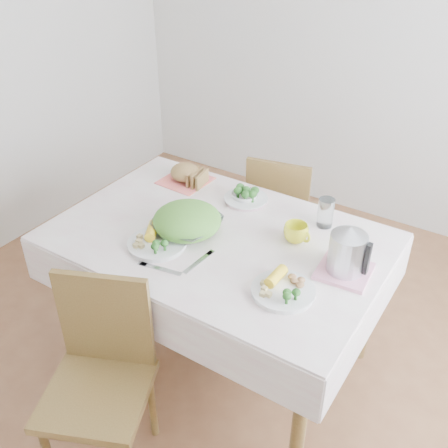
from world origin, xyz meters
The scene contains 19 objects.
floor centered at (0.00, 0.00, 0.00)m, with size 3.60×3.60×0.00m, color brown.
back_wall centered at (0.00, 1.80, 1.35)m, with size 3.60×3.60×0.00m, color silver.
dining_table centered at (0.00, 0.00, 0.38)m, with size 1.40×0.90×0.75m, color brown.
tablecloth centered at (0.00, 0.00, 0.76)m, with size 1.50×1.00×0.01m, color white.
chair_near centered at (-0.06, -0.78, 0.46)m, with size 0.40×0.40×0.89m, color brown.
chair_far centered at (-0.07, 0.82, 0.47)m, with size 0.38×0.38×0.85m, color brown.
salad_bowl centered at (-0.13, -0.06, 0.80)m, with size 0.30×0.30×0.07m, color white.
dinner_plate_left centered at (-0.18, -0.22, 0.77)m, with size 0.26×0.26×0.02m, color white.
dinner_plate_right centered at (0.44, -0.20, 0.77)m, with size 0.26×0.26×0.02m, color white.
broccoli_plate centered at (-0.05, 0.34, 0.77)m, with size 0.22×0.22×0.02m, color beige.
napkin centered at (-0.43, 0.34, 0.76)m, with size 0.24×0.24×0.00m, color #FA6D65.
bread_loaf centered at (-0.43, 0.34, 0.82)m, with size 0.16×0.15×0.10m, color brown.
fruit_bowl centered at (-0.06, 0.34, 0.78)m, with size 0.14×0.14×0.04m, color white.
yellow_mug centered at (0.32, 0.15, 0.81)m, with size 0.11×0.11×0.09m, color yellow.
glass_tumbler centered at (0.38, 0.34, 0.83)m, with size 0.07×0.07×0.14m, color white.
pink_tray centered at (0.59, 0.05, 0.77)m, with size 0.21×0.21×0.02m, color pink.
electric_kettle centered at (0.59, 0.05, 0.88)m, with size 0.15×0.15×0.21m, color #B2B5BA.
fork_right centered at (0.04, -0.22, 0.76)m, with size 0.02×0.19×0.00m, color silver.
knife centered at (-0.06, -0.34, 0.76)m, with size 0.02×0.19×0.00m, color silver.
Camera 1 is at (1.09, -1.65, 2.12)m, focal length 42.00 mm.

